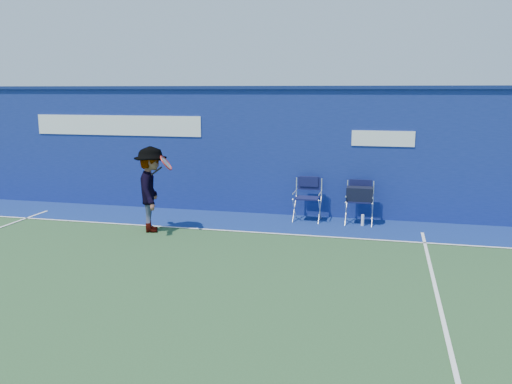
% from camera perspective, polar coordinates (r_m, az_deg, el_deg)
% --- Properties ---
extents(ground, '(80.00, 80.00, 0.00)m').
position_cam_1_polar(ground, '(8.96, -11.65, -8.98)').
color(ground, '#2A4C28').
rests_on(ground, ground).
extents(stadium_wall, '(24.00, 0.50, 3.08)m').
position_cam_1_polar(stadium_wall, '(13.40, -2.47, 4.54)').
color(stadium_wall, navy).
rests_on(stadium_wall, ground).
extents(out_of_bounds_strip, '(24.00, 1.80, 0.01)m').
position_cam_1_polar(out_of_bounds_strip, '(12.63, -3.77, -2.98)').
color(out_of_bounds_strip, navy).
rests_on(out_of_bounds_strip, ground).
extents(court_lines, '(24.00, 12.00, 0.01)m').
position_cam_1_polar(court_lines, '(9.47, -10.11, -7.76)').
color(court_lines, white).
rests_on(court_lines, out_of_bounds_strip).
extents(directors_chair_left, '(0.59, 0.55, 1.00)m').
position_cam_1_polar(directors_chair_left, '(12.57, 5.42, -1.55)').
color(directors_chair_left, silver).
rests_on(directors_chair_left, ground).
extents(directors_chair_right, '(0.58, 0.52, 0.98)m').
position_cam_1_polar(directors_chair_right, '(12.40, 10.83, -1.48)').
color(directors_chair_right, silver).
rests_on(directors_chair_right, ground).
extents(water_bottle, '(0.07, 0.07, 0.26)m').
position_cam_1_polar(water_bottle, '(12.29, 11.16, -2.94)').
color(water_bottle, white).
rests_on(water_bottle, ground).
extents(tennis_player, '(1.08, 1.34, 1.82)m').
position_cam_1_polar(tennis_player, '(11.68, -10.94, 0.28)').
color(tennis_player, '#EA4738').
rests_on(tennis_player, ground).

